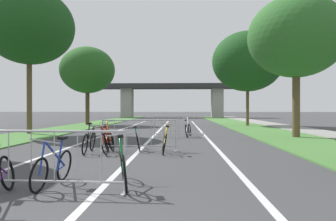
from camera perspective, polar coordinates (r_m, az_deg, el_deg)
grass_verge_left at (r=28.06m, az=-14.24°, el=-2.55°), size 3.37×61.82×0.05m
grass_verge_right at (r=27.40m, az=13.04°, el=-2.61°), size 3.37×61.82×0.05m
sidewalk_path_right at (r=28.06m, az=18.71°, el=-2.52°), size 2.27×61.82×0.08m
lane_stripe_center at (r=19.57m, az=-1.89°, el=-3.83°), size 0.14×35.76×0.01m
lane_stripe_right_lane at (r=19.56m, az=5.95°, el=-3.83°), size 0.14×35.76×0.01m
lane_stripe_left_lane at (r=19.94m, az=-9.58°, el=-3.76°), size 0.14×35.76×0.01m
overpass_bridge at (r=52.76m, az=0.69°, el=3.19°), size 23.58×4.30×5.39m
tree_left_pine_near at (r=20.23m, az=-22.95°, el=13.26°), size 4.91×4.91×8.06m
tree_left_maple_mid at (r=29.57m, az=-13.81°, el=6.82°), size 4.74×4.74×6.80m
tree_right_oak_near at (r=17.37m, az=21.37°, el=11.79°), size 4.62×4.62×6.86m
tree_right_pine_far at (r=27.89m, az=13.65°, el=8.27°), size 5.77×5.77×7.74m
crowd_barrier_nearest at (r=5.94m, az=-19.13°, el=-8.30°), size 2.50×0.54×1.05m
crowd_barrier_second at (r=10.94m, az=-5.04°, el=-4.35°), size 2.50×0.55×1.05m
crowd_barrier_third at (r=16.19m, az=1.86°, el=-2.85°), size 2.49×0.46×1.05m
bicycle_white_0 at (r=16.60m, az=3.49°, el=-3.31°), size 0.55×1.65×1.01m
bicycle_red_1 at (r=10.66m, az=-10.46°, el=-5.25°), size 0.43×1.64×0.94m
bicycle_green_2 at (r=6.12m, az=-7.82°, el=-9.47°), size 0.65×1.65×0.96m
bicycle_blue_3 at (r=6.37m, az=-19.30°, el=-9.26°), size 0.53×1.59×0.92m
bicycle_black_5 at (r=10.86m, az=-13.52°, el=-5.21°), size 0.47×1.70×0.98m
bicycle_yellow_6 at (r=10.48m, az=-0.60°, el=-5.40°), size 0.47×1.62×0.97m
bicycle_orange_7 at (r=11.57m, az=-10.31°, el=-4.92°), size 0.56×1.64×1.00m
bicycle_teal_8 at (r=11.47m, az=-5.33°, el=-5.05°), size 0.58×1.66×0.84m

